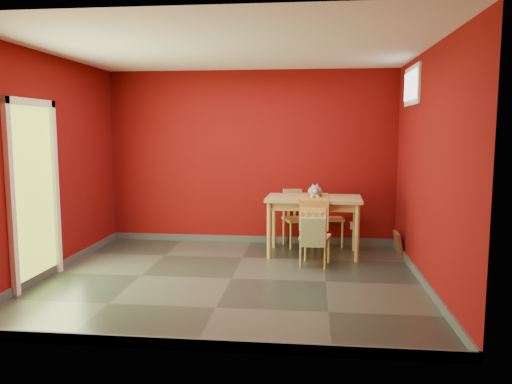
# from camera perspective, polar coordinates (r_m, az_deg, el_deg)

# --- Properties ---
(ground) EXTENTS (4.50, 4.50, 0.00)m
(ground) POSITION_cam_1_polar(r_m,az_deg,el_deg) (6.11, -2.83, -9.84)
(ground) COLOR #2D342D
(ground) RESTS_ON ground
(room_shell) EXTENTS (4.50, 4.50, 4.50)m
(room_shell) POSITION_cam_1_polar(r_m,az_deg,el_deg) (6.09, -2.84, -9.39)
(room_shell) COLOR #630A0A
(room_shell) RESTS_ON ground
(doorway) EXTENTS (0.06, 1.01, 2.13)m
(doorway) POSITION_cam_1_polar(r_m,az_deg,el_deg) (6.26, -24.09, 0.48)
(doorway) COLOR #B7D838
(doorway) RESTS_ON ground
(window) EXTENTS (0.05, 0.90, 0.50)m
(window) POSITION_cam_1_polar(r_m,az_deg,el_deg) (6.92, 17.38, 11.52)
(window) COLOR white
(window) RESTS_ON room_shell
(outlet_plate) EXTENTS (0.08, 0.02, 0.12)m
(outlet_plate) POSITION_cam_1_polar(r_m,az_deg,el_deg) (7.92, 11.00, -3.79)
(outlet_plate) COLOR silver
(outlet_plate) RESTS_ON room_shell
(dining_table) EXTENTS (1.36, 0.83, 0.83)m
(dining_table) POSITION_cam_1_polar(r_m,az_deg,el_deg) (7.14, 6.61, -1.40)
(dining_table) COLOR tan
(dining_table) RESTS_ON ground
(table_runner) EXTENTS (0.43, 0.84, 0.42)m
(table_runner) POSITION_cam_1_polar(r_m,az_deg,el_deg) (7.00, 6.62, -1.24)
(table_runner) COLOR #AE742C
(table_runner) RESTS_ON dining_table
(chair_far_left) EXTENTS (0.52, 0.52, 0.87)m
(chair_far_left) POSITION_cam_1_polar(r_m,az_deg,el_deg) (7.74, 4.73, -2.85)
(chair_far_left) COLOR tan
(chair_far_left) RESTS_ON ground
(chair_far_right) EXTENTS (0.47, 0.47, 0.88)m
(chair_far_right) POSITION_cam_1_polar(r_m,az_deg,el_deg) (7.83, 8.28, -2.74)
(chair_far_right) COLOR tan
(chair_far_right) RESTS_ON ground
(chair_near) EXTENTS (0.43, 0.43, 0.80)m
(chair_near) POSITION_cam_1_polar(r_m,az_deg,el_deg) (6.60, 6.73, -4.96)
(chair_near) COLOR tan
(chair_near) RESTS_ON ground
(tote_bag) EXTENTS (0.31, 0.19, 0.44)m
(tote_bag) POSITION_cam_1_polar(r_m,az_deg,el_deg) (6.39, 6.55, -4.58)
(tote_bag) COLOR #8C9F65
(tote_bag) RESTS_ON chair_near
(cat) EXTENTS (0.37, 0.48, 0.21)m
(cat) POSITION_cam_1_polar(r_m,az_deg,el_deg) (7.16, 6.75, 0.31)
(cat) COLOR slate
(cat) RESTS_ON table_runner
(picture_frame) EXTENTS (0.12, 0.34, 0.34)m
(picture_frame) POSITION_cam_1_polar(r_m,az_deg,el_deg) (7.40, 15.96, -5.74)
(picture_frame) COLOR brown
(picture_frame) RESTS_ON ground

